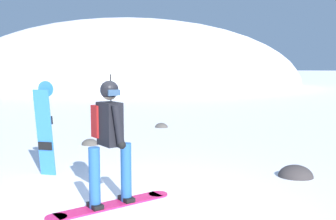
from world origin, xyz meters
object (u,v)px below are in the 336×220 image
Objects in this scene: rock_small at (296,177)px; piste_marker_near at (111,100)px; spare_snowboard at (45,128)px; snowboarder_main at (109,139)px; rock_mid at (161,127)px; rock_dark at (90,145)px.

piste_marker_near is at bearing 144.80° from rock_small.
piste_marker_near is 2.89× the size of rock_small.
spare_snowboard reaches higher than rock_small.
rock_small is (2.61, 2.05, -0.92)m from snowboarder_main.
snowboarder_main reaches higher than rock_small.
rock_mid is at bearing 83.53° from spare_snowboard.
spare_snowboard is 2.91m from rock_dark.
spare_snowboard reaches higher than rock_mid.
piste_marker_near reaches higher than rock_small.
spare_snowboard is 2.78× the size of rock_small.
rock_mid is (-0.95, 6.98, -0.92)m from snowboarder_main.
rock_small is (4.22, 0.88, -0.84)m from spare_snowboard.
spare_snowboard is 4.11m from piste_marker_near.
snowboarder_main is 2.89× the size of rock_small.
rock_small reaches higher than rock_dark.
rock_dark is at bearing 116.95° from snowboarder_main.
rock_small is (4.61, -1.88, 0.00)m from rock_dark.
piste_marker_near is at bearing 87.91° from rock_dark.
spare_snowboard is 5.91m from rock_mid.
snowboarder_main reaches higher than piste_marker_near.
snowboarder_main is 4.13× the size of rock_dark.
spare_snowboard is at bearing -82.10° from rock_dark.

